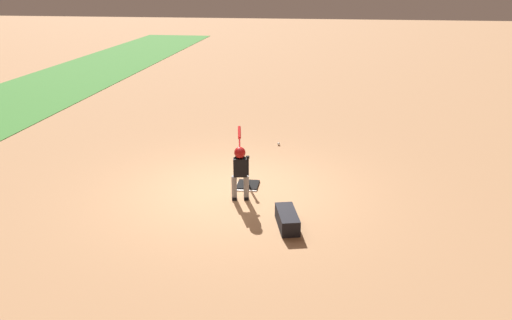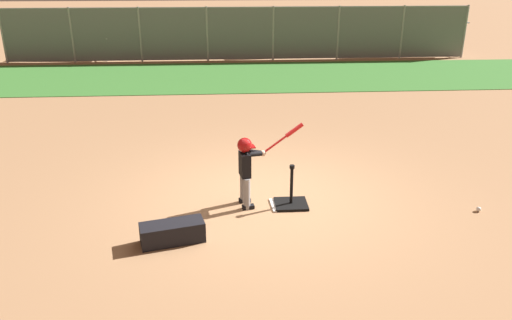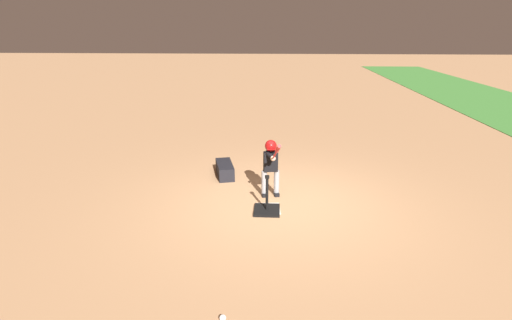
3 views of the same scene
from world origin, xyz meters
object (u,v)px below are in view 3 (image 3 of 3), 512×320
batting_tee (267,207)px  equipment_bag (225,170)px  batter_child (271,161)px  baseball (223,318)px

batting_tee → equipment_bag: (-1.72, -0.96, 0.06)m
batter_child → equipment_bag: batter_child is taller
baseball → equipment_bag: equipment_bag is taller
baseball → equipment_bag: (-4.50, -0.57, 0.10)m
baseball → equipment_bag: bearing=-172.8°
batter_child → equipment_bag: bearing=-136.1°
baseball → equipment_bag: size_ratio=0.09×
batting_tee → baseball: 2.81m
batting_tee → batter_child: batter_child is taller
batting_tee → batter_child: bearing=175.8°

